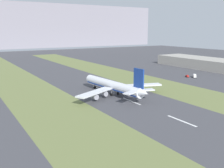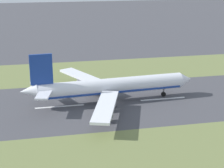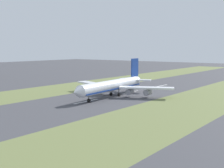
{
  "view_description": "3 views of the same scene",
  "coord_description": "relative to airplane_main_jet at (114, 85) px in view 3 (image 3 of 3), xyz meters",
  "views": [
    {
      "loc": [
        -87.69,
        -142.77,
        41.43
      ],
      "look_at": [
        -1.3,
        -0.84,
        7.0
      ],
      "focal_mm": 42.0,
      "sensor_mm": 36.0,
      "label": 1
    },
    {
      "loc": [
        129.99,
        -28.35,
        50.17
      ],
      "look_at": [
        -1.3,
        -0.84,
        7.0
      ],
      "focal_mm": 60.0,
      "sensor_mm": 36.0,
      "label": 2
    },
    {
      "loc": [
        -102.19,
        134.99,
        26.86
      ],
      "look_at": [
        -1.3,
        -0.84,
        7.0
      ],
      "focal_mm": 50.0,
      "sensor_mm": 36.0,
      "label": 3
    }
  ],
  "objects": [
    {
      "name": "ground_plane",
      "position": [
        1.16,
        2.75,
        -6.02
      ],
      "size": [
        800.0,
        800.0,
        0.0
      ],
      "primitive_type": "plane",
      "color": "#424247"
    },
    {
      "name": "grass_median_west",
      "position": [
        -43.84,
        2.75,
        -6.02
      ],
      "size": [
        40.0,
        600.0,
        0.01
      ],
      "primitive_type": "cube",
      "color": "olive",
      "rests_on": "ground"
    },
    {
      "name": "grass_median_east",
      "position": [
        46.16,
        2.75,
        -6.02
      ],
      "size": [
        40.0,
        600.0,
        0.01
      ],
      "primitive_type": "cube",
      "color": "olive",
      "rests_on": "ground"
    },
    {
      "name": "centreline_dash_near",
      "position": [
        1.16,
        -58.1,
        -6.01
      ],
      "size": [
        1.2,
        18.0,
        0.01
      ],
      "primitive_type": "cube",
      "color": "silver",
      "rests_on": "ground"
    },
    {
      "name": "centreline_dash_mid",
      "position": [
        1.16,
        -18.1,
        -6.01
      ],
      "size": [
        1.2,
        18.0,
        0.01
      ],
      "primitive_type": "cube",
      "color": "silver",
      "rests_on": "ground"
    },
    {
      "name": "centreline_dash_far",
      "position": [
        1.16,
        21.9,
        -6.01
      ],
      "size": [
        1.2,
        18.0,
        0.01
      ],
      "primitive_type": "cube",
      "color": "silver",
      "rests_on": "ground"
    },
    {
      "name": "airplane_main_jet",
      "position": [
        0.0,
        0.0,
        0.0
      ],
      "size": [
        63.97,
        67.22,
        20.2
      ],
      "color": "silver",
      "rests_on": "ground"
    }
  ]
}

